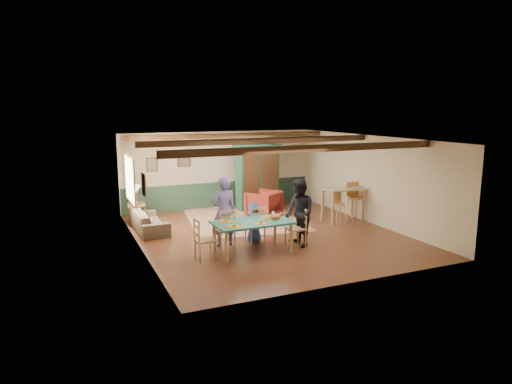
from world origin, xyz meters
name	(u,v)px	position (x,y,z in m)	size (l,w,h in m)	color
floor	(267,234)	(0.00, 0.00, 0.00)	(8.00, 8.00, 0.00)	#482214
wall_back	(220,170)	(0.00, 4.00, 1.35)	(7.00, 0.02, 2.70)	beige
wall_left	(139,197)	(-3.50, 0.00, 1.35)	(0.02, 8.00, 2.70)	beige
wall_right	(370,179)	(3.50, 0.00, 1.35)	(0.02, 8.00, 2.70)	beige
ceiling	(267,138)	(0.00, 0.00, 2.70)	(7.00, 8.00, 0.02)	beige
wainscot_back	(220,194)	(0.00, 3.98, 0.45)	(6.95, 0.03, 0.90)	#1C3525
ceiling_beam_front	(310,149)	(0.00, -2.30, 2.61)	(6.95, 0.16, 0.16)	black
ceiling_beam_mid	(261,141)	(0.00, 0.40, 2.61)	(6.95, 0.16, 0.16)	black
ceiling_beam_back	(229,136)	(0.00, 3.00, 2.61)	(6.95, 0.16, 0.16)	black
window_left	(130,179)	(-3.47, 1.70, 1.55)	(0.06, 1.60, 1.30)	white
picture_left_wall	(144,185)	(-3.47, -0.60, 1.75)	(0.04, 0.42, 0.52)	#7D765B
picture_back_a	(184,159)	(-1.30, 3.97, 1.80)	(0.45, 0.04, 0.55)	#7D765B
picture_back_b	(152,165)	(-2.40, 3.97, 1.65)	(0.38, 0.04, 0.48)	#7D765B
dining_table	(252,237)	(-1.04, -1.39, 0.40)	(1.90, 1.06, 0.79)	#21695B
dining_chair_far_left	(225,228)	(-1.48, -0.64, 0.50)	(0.44, 0.46, 1.00)	#A17E50
dining_chair_far_right	(255,224)	(-0.63, -0.62, 0.50)	(0.44, 0.46, 1.00)	#A17E50
dining_chair_end_left	(205,239)	(-2.25, -1.42, 0.50)	(0.44, 0.46, 1.00)	#A17E50
dining_chair_end_right	(296,228)	(0.17, -1.36, 0.50)	(0.44, 0.46, 1.00)	#A17E50
person_man	(224,211)	(-1.48, -0.55, 0.91)	(0.66, 0.44, 1.82)	#6B599A
person_woman	(299,213)	(0.28, -1.36, 0.87)	(0.85, 0.66, 1.74)	black
person_child	(254,222)	(-0.64, -0.53, 0.53)	(0.52, 0.34, 1.06)	navy
cat	(276,216)	(-0.46, -1.48, 0.89)	(0.38, 0.15, 0.19)	orange
place_setting_near_left	(234,224)	(-1.61, -1.67, 0.85)	(0.42, 0.32, 0.11)	yellow
place_setting_near_center	(261,221)	(-0.93, -1.65, 0.85)	(0.42, 0.32, 0.11)	yellow
place_setting_far_left	(226,219)	(-1.63, -1.14, 0.85)	(0.42, 0.32, 0.11)	yellow
place_setting_far_right	(269,215)	(-0.46, -1.11, 0.85)	(0.42, 0.32, 0.11)	yellow
area_rug	(243,219)	(0.04, 1.90, 0.01)	(3.39, 4.02, 0.01)	beige
armoire	(257,177)	(1.10, 3.17, 1.13)	(1.60, 0.64, 2.27)	#163829
armchair	(264,204)	(0.77, 1.92, 0.43)	(0.93, 0.95, 0.87)	#4D110F
sofa	(149,221)	(-2.97, 1.68, 0.29)	(1.99, 0.78, 0.58)	#3E3327
end_table	(137,214)	(-3.18, 2.59, 0.32)	(0.52, 0.52, 0.64)	black
table_lamp	(136,195)	(-3.18, 2.59, 0.93)	(0.32, 0.32, 0.58)	beige
counter_table	(343,205)	(2.80, 0.39, 0.54)	(1.29, 0.75, 1.07)	beige
bar_stool_left	(339,209)	(2.42, 0.05, 0.51)	(0.36, 0.40, 1.03)	tan
bar_stool_right	(355,202)	(3.13, 0.21, 0.62)	(0.44, 0.48, 1.23)	tan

